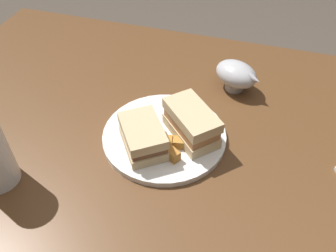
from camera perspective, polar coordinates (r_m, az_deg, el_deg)
dining_table at (r=1.03m, az=0.43°, el=-15.90°), size 1.26×0.83×0.73m
plate at (r=0.73m, az=-0.59°, el=-1.57°), size 0.25×0.25×0.01m
sandwich_half_left at (r=0.68m, az=-4.08°, el=-1.69°), size 0.12×0.13×0.05m
sandwich_half_right at (r=0.70m, az=3.80°, el=0.51°), size 0.13×0.13×0.07m
potato_wedge_front at (r=0.67m, az=0.45°, el=-4.38°), size 0.04×0.04×0.02m
potato_wedge_middle at (r=0.69m, az=-2.10°, el=-2.65°), size 0.03×0.05×0.02m
potato_wedge_back at (r=0.68m, az=-0.31°, el=-3.42°), size 0.03×0.05×0.02m
potato_wedge_left_edge at (r=0.69m, az=2.28°, el=-2.70°), size 0.05×0.03×0.02m
gravy_boat at (r=0.84m, az=10.98°, el=8.16°), size 0.13×0.12×0.07m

